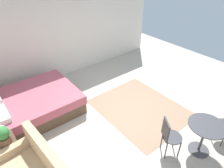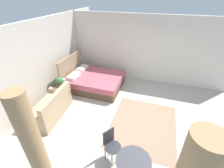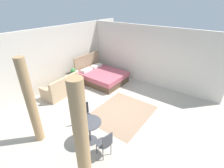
{
  "view_description": "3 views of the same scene",
  "coord_description": "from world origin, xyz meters",
  "px_view_note": "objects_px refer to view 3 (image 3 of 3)",
  "views": [
    {
      "loc": [
        -2.75,
        2.71,
        3.44
      ],
      "look_at": [
        0.29,
        0.29,
        0.88
      ],
      "focal_mm": 31.55,
      "sensor_mm": 36.0,
      "label": 1
    },
    {
      "loc": [
        -3.65,
        -0.55,
        3.59
      ],
      "look_at": [
        0.19,
        0.69,
        1.14
      ],
      "focal_mm": 25.09,
      "sensor_mm": 36.0,
      "label": 2
    },
    {
      "loc": [
        -4.28,
        -3.07,
        3.83
      ],
      "look_at": [
        0.07,
        0.17,
        1.0
      ],
      "focal_mm": 26.09,
      "sensor_mm": 36.0,
      "label": 3
    }
  ],
  "objects_px": {
    "cafe_chair_near_couch": "(105,143)",
    "vase": "(77,72)",
    "potted_plant": "(73,72)",
    "couch": "(62,88)",
    "balcony_table": "(90,128)",
    "bed": "(102,76)",
    "cafe_chair_near_window": "(85,113)",
    "nightstand": "(76,80)"
  },
  "relations": [
    {
      "from": "balcony_table",
      "to": "nightstand",
      "type": "bearing_deg",
      "value": 54.18
    },
    {
      "from": "cafe_chair_near_window",
      "to": "potted_plant",
      "type": "bearing_deg",
      "value": 55.13
    },
    {
      "from": "bed",
      "to": "cafe_chair_near_window",
      "type": "distance_m",
      "value": 3.4
    },
    {
      "from": "balcony_table",
      "to": "cafe_chair_near_couch",
      "type": "bearing_deg",
      "value": -101.38
    },
    {
      "from": "balcony_table",
      "to": "vase",
      "type": "bearing_deg",
      "value": 52.56
    },
    {
      "from": "balcony_table",
      "to": "cafe_chair_near_couch",
      "type": "xyz_separation_m",
      "value": [
        -0.14,
        -0.71,
        -0.01
      ]
    },
    {
      "from": "bed",
      "to": "cafe_chair_near_couch",
      "type": "bearing_deg",
      "value": -138.75
    },
    {
      "from": "potted_plant",
      "to": "cafe_chair_near_couch",
      "type": "distance_m",
      "value": 4.47
    },
    {
      "from": "cafe_chair_near_couch",
      "to": "couch",
      "type": "bearing_deg",
      "value": 69.11
    },
    {
      "from": "potted_plant",
      "to": "couch",
      "type": "bearing_deg",
      "value": -168.56
    },
    {
      "from": "vase",
      "to": "bed",
      "type": "bearing_deg",
      "value": -39.1
    },
    {
      "from": "couch",
      "to": "vase",
      "type": "distance_m",
      "value": 1.19
    },
    {
      "from": "bed",
      "to": "nightstand",
      "type": "relative_size",
      "value": 4.08
    },
    {
      "from": "nightstand",
      "to": "couch",
      "type": "bearing_deg",
      "value": -169.31
    },
    {
      "from": "cafe_chair_near_window",
      "to": "cafe_chair_near_couch",
      "type": "relative_size",
      "value": 1.06
    },
    {
      "from": "potted_plant",
      "to": "cafe_chair_near_window",
      "type": "distance_m",
      "value": 3.07
    },
    {
      "from": "bed",
      "to": "vase",
      "type": "bearing_deg",
      "value": 140.9
    },
    {
      "from": "potted_plant",
      "to": "vase",
      "type": "relative_size",
      "value": 1.9
    },
    {
      "from": "bed",
      "to": "couch",
      "type": "distance_m",
      "value": 2.16
    },
    {
      "from": "vase",
      "to": "nightstand",
      "type": "bearing_deg",
      "value": 169.06
    },
    {
      "from": "potted_plant",
      "to": "cafe_chair_near_couch",
      "type": "xyz_separation_m",
      "value": [
        -2.29,
        -3.82,
        -0.24
      ]
    },
    {
      "from": "potted_plant",
      "to": "vase",
      "type": "distance_m",
      "value": 0.24
    },
    {
      "from": "cafe_chair_near_couch",
      "to": "vase",
      "type": "bearing_deg",
      "value": 56.56
    },
    {
      "from": "cafe_chair_near_window",
      "to": "cafe_chair_near_couch",
      "type": "xyz_separation_m",
      "value": [
        -0.54,
        -1.31,
        -0.03
      ]
    },
    {
      "from": "couch",
      "to": "cafe_chair_near_window",
      "type": "distance_m",
      "value": 2.49
    },
    {
      "from": "couch",
      "to": "potted_plant",
      "type": "bearing_deg",
      "value": 11.44
    },
    {
      "from": "bed",
      "to": "couch",
      "type": "bearing_deg",
      "value": 163.76
    },
    {
      "from": "bed",
      "to": "vase",
      "type": "distance_m",
      "value": 1.27
    },
    {
      "from": "couch",
      "to": "balcony_table",
      "type": "distance_m",
      "value": 3.19
    },
    {
      "from": "nightstand",
      "to": "vase",
      "type": "height_order",
      "value": "vase"
    },
    {
      "from": "nightstand",
      "to": "cafe_chair_near_couch",
      "type": "distance_m",
      "value": 4.52
    },
    {
      "from": "couch",
      "to": "potted_plant",
      "type": "relative_size",
      "value": 4.29
    },
    {
      "from": "bed",
      "to": "cafe_chair_near_couch",
      "type": "height_order",
      "value": "bed"
    },
    {
      "from": "potted_plant",
      "to": "balcony_table",
      "type": "distance_m",
      "value": 3.79
    },
    {
      "from": "bed",
      "to": "cafe_chair_near_window",
      "type": "xyz_separation_m",
      "value": [
        -2.92,
        -1.72,
        0.23
      ]
    },
    {
      "from": "nightstand",
      "to": "balcony_table",
      "type": "height_order",
      "value": "balcony_table"
    },
    {
      "from": "balcony_table",
      "to": "potted_plant",
      "type": "bearing_deg",
      "value": 55.35
    },
    {
      "from": "nightstand",
      "to": "vase",
      "type": "relative_size",
      "value": 2.65
    },
    {
      "from": "vase",
      "to": "balcony_table",
      "type": "xyz_separation_m",
      "value": [
        -2.37,
        -3.1,
        -0.13
      ]
    },
    {
      "from": "couch",
      "to": "balcony_table",
      "type": "relative_size",
      "value": 2.28
    },
    {
      "from": "couch",
      "to": "nightstand",
      "type": "bearing_deg",
      "value": 10.69
    },
    {
      "from": "vase",
      "to": "cafe_chair_near_window",
      "type": "xyz_separation_m",
      "value": [
        -1.97,
        -2.5,
        -0.11
      ]
    }
  ]
}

